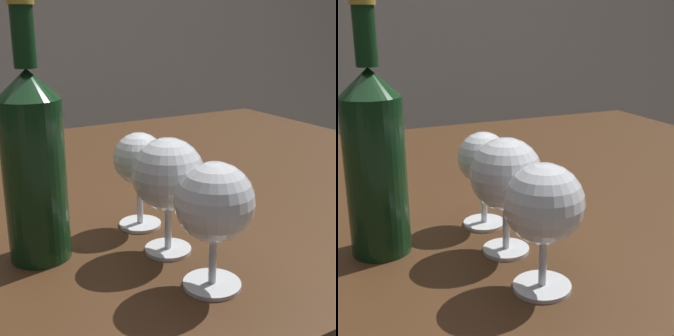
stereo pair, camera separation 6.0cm
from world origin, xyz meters
TOP-DOWN VIEW (x-y plane):
  - dining_table at (0.00, 0.00)m, footprint 1.56×1.00m
  - wine_glass_port at (0.03, -0.37)m, footprint 0.09×0.09m
  - wine_glass_rose at (0.03, -0.27)m, footprint 0.09×0.09m
  - wine_glass_amber at (0.03, -0.18)m, footprint 0.07×0.07m
  - wine_bottle at (-0.12, -0.20)m, footprint 0.08×0.08m

SIDE VIEW (x-z plane):
  - dining_table at x=0.00m, z-range 0.28..0.99m
  - wine_glass_amber at x=0.03m, z-range 0.73..0.87m
  - wine_glass_port at x=0.03m, z-range 0.73..0.88m
  - wine_glass_rose at x=0.03m, z-range 0.73..0.88m
  - wine_bottle at x=-0.12m, z-range 0.67..0.99m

